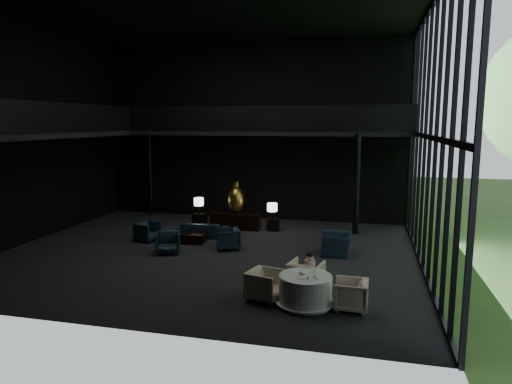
% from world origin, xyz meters
% --- Properties ---
extents(floor, '(14.00, 12.00, 0.02)m').
position_xyz_m(floor, '(0.00, 0.00, 0.00)').
color(floor, black).
rests_on(floor, ground).
extents(ceiling, '(14.00, 12.00, 0.02)m').
position_xyz_m(ceiling, '(0.00, 0.00, 8.00)').
color(ceiling, black).
rests_on(ceiling, ground).
extents(wall_back, '(14.00, 0.04, 8.00)m').
position_xyz_m(wall_back, '(0.00, 6.00, 4.00)').
color(wall_back, black).
rests_on(wall_back, ground).
extents(wall_front, '(14.00, 0.04, 8.00)m').
position_xyz_m(wall_front, '(0.00, -6.00, 4.00)').
color(wall_front, black).
rests_on(wall_front, ground).
extents(wall_left, '(0.04, 12.00, 8.00)m').
position_xyz_m(wall_left, '(-7.00, 0.00, 4.00)').
color(wall_left, black).
rests_on(wall_left, ground).
extents(curtain_wall, '(0.20, 12.00, 8.00)m').
position_xyz_m(curtain_wall, '(6.95, 0.00, 4.00)').
color(curtain_wall, black).
rests_on(curtain_wall, ground).
extents(mezzanine_left, '(2.00, 12.00, 0.25)m').
position_xyz_m(mezzanine_left, '(-6.00, 0.00, 4.00)').
color(mezzanine_left, black).
rests_on(mezzanine_left, wall_left).
extents(mezzanine_back, '(12.00, 2.00, 0.25)m').
position_xyz_m(mezzanine_back, '(1.00, 5.00, 4.00)').
color(mezzanine_back, black).
rests_on(mezzanine_back, wall_back).
extents(railing_left, '(0.06, 12.00, 1.00)m').
position_xyz_m(railing_left, '(-5.00, 0.00, 4.60)').
color(railing_left, black).
rests_on(railing_left, mezzanine_left).
extents(railing_back, '(12.00, 0.06, 1.00)m').
position_xyz_m(railing_back, '(1.00, 4.00, 4.60)').
color(railing_back, black).
rests_on(railing_back, mezzanine_back).
extents(column_nw, '(0.24, 0.24, 4.00)m').
position_xyz_m(column_nw, '(-5.00, 5.70, 2.00)').
color(column_nw, black).
rests_on(column_nw, floor).
extents(column_ne, '(0.24, 0.24, 4.00)m').
position_xyz_m(column_ne, '(4.80, 4.00, 2.00)').
color(column_ne, black).
rests_on(column_ne, floor).
extents(console, '(2.10, 0.48, 0.67)m').
position_xyz_m(console, '(-0.11, 3.55, 0.33)').
color(console, black).
rests_on(console, floor).
extents(bronze_urn, '(0.70, 0.70, 1.30)m').
position_xyz_m(bronze_urn, '(-0.11, 3.74, 1.22)').
color(bronze_urn, '#B39232').
rests_on(bronze_urn, console).
extents(side_table_left, '(0.53, 0.53, 0.58)m').
position_xyz_m(side_table_left, '(-1.71, 3.65, 0.29)').
color(side_table_left, black).
rests_on(side_table_left, floor).
extents(table_lamp_left, '(0.41, 0.41, 0.68)m').
position_xyz_m(table_lamp_left, '(-1.71, 3.58, 1.07)').
color(table_lamp_left, black).
rests_on(table_lamp_left, side_table_left).
extents(side_table_right, '(0.46, 0.46, 0.50)m').
position_xyz_m(side_table_right, '(1.49, 3.71, 0.25)').
color(side_table_right, black).
rests_on(side_table_right, floor).
extents(table_lamp_right, '(0.41, 0.41, 0.68)m').
position_xyz_m(table_lamp_right, '(1.49, 3.49, 0.99)').
color(table_lamp_right, black).
rests_on(table_lamp_right, side_table_right).
extents(sofa, '(1.90, 0.70, 0.73)m').
position_xyz_m(sofa, '(-1.01, 2.02, 0.36)').
color(sofa, '#1B424D').
rests_on(sofa, floor).
extents(lounge_armchair_west, '(0.89, 0.92, 0.78)m').
position_xyz_m(lounge_armchair_west, '(-2.78, 0.96, 0.39)').
color(lounge_armchair_west, black).
rests_on(lounge_armchair_west, floor).
extents(lounge_armchair_east, '(1.01, 1.04, 0.83)m').
position_xyz_m(lounge_armchair_east, '(0.50, 0.60, 0.41)').
color(lounge_armchair_east, '#1C3745').
rests_on(lounge_armchair_east, floor).
extents(lounge_armchair_south, '(1.04, 1.01, 0.86)m').
position_xyz_m(lounge_armchair_south, '(-1.34, -0.37, 0.43)').
color(lounge_armchair_south, '#122E4E').
rests_on(lounge_armchair_south, floor).
extents(window_armchair, '(0.78, 1.16, 0.99)m').
position_xyz_m(window_armchair, '(4.27, 0.85, 0.50)').
color(window_armchair, '#182D37').
rests_on(window_armchair, floor).
extents(coffee_table, '(0.86, 0.86, 0.36)m').
position_xyz_m(coffee_table, '(-0.99, 1.18, 0.18)').
color(coffee_table, black).
rests_on(coffee_table, floor).
extents(dining_table, '(1.47, 1.47, 0.75)m').
position_xyz_m(dining_table, '(3.81, -3.72, 0.33)').
color(dining_table, white).
rests_on(dining_table, floor).
extents(dining_chair_north, '(1.11, 1.06, 0.97)m').
position_xyz_m(dining_chair_north, '(3.68, -2.71, 0.48)').
color(dining_chair_north, beige).
rests_on(dining_chair_north, floor).
extents(dining_chair_east, '(0.77, 0.82, 0.82)m').
position_xyz_m(dining_chair_east, '(4.90, -3.73, 0.41)').
color(dining_chair_east, '#B0A492').
rests_on(dining_chair_east, floor).
extents(dining_chair_west, '(1.00, 1.03, 0.88)m').
position_xyz_m(dining_chair_west, '(2.77, -3.59, 0.44)').
color(dining_chair_west, '#BDB6AE').
rests_on(dining_chair_west, floor).
extents(child, '(0.29, 0.29, 0.61)m').
position_xyz_m(child, '(3.80, -2.77, 0.75)').
color(child, pink).
rests_on(child, dining_chair_north).
extents(plate_a, '(0.29, 0.29, 0.01)m').
position_xyz_m(plate_a, '(3.74, -3.93, 0.76)').
color(plate_a, white).
rests_on(plate_a, dining_table).
extents(plate_b, '(0.25, 0.25, 0.01)m').
position_xyz_m(plate_b, '(3.95, -3.45, 0.76)').
color(plate_b, white).
rests_on(plate_b, dining_table).
extents(saucer, '(0.17, 0.17, 0.01)m').
position_xyz_m(saucer, '(4.09, -3.90, 0.76)').
color(saucer, white).
rests_on(saucer, dining_table).
extents(coffee_cup, '(0.11, 0.11, 0.06)m').
position_xyz_m(coffee_cup, '(4.05, -3.84, 0.79)').
color(coffee_cup, white).
rests_on(coffee_cup, saucer).
extents(cereal_bowl, '(0.16, 0.16, 0.08)m').
position_xyz_m(cereal_bowl, '(3.71, -3.63, 0.79)').
color(cereal_bowl, white).
rests_on(cereal_bowl, dining_table).
extents(cream_pot, '(0.08, 0.08, 0.07)m').
position_xyz_m(cream_pot, '(3.89, -4.00, 0.78)').
color(cream_pot, '#99999E').
rests_on(cream_pot, dining_table).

